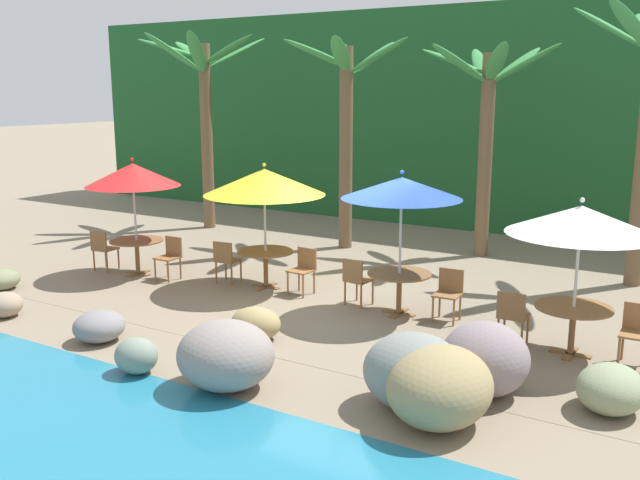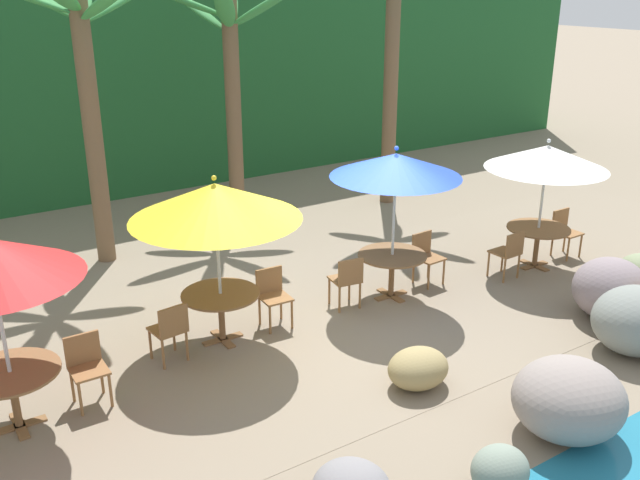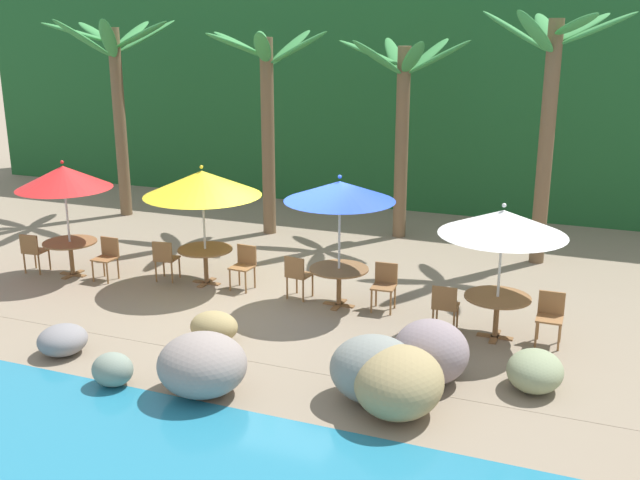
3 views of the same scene
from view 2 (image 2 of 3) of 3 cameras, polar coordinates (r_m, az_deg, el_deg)
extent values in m
plane|color=gray|center=(10.77, 1.98, -6.23)|extent=(120.00, 120.00, 0.00)
cube|color=gray|center=(10.77, 1.98, -6.21)|extent=(18.00, 5.20, 0.01)
cube|color=#1E5628|center=(17.82, -15.30, 13.95)|extent=(28.00, 2.40, 6.00)
ellipsoid|color=gray|center=(8.48, 19.66, -12.15)|extent=(1.29, 1.23, 0.89)
ellipsoid|color=gray|center=(7.57, 14.51, -17.77)|extent=(0.62, 0.55, 0.50)
ellipsoid|color=#9D8857|center=(9.03, 8.02, -10.34)|extent=(0.82, 0.68, 0.50)
ellipsoid|color=gray|center=(11.41, 22.62, -3.69)|extent=(1.12, 1.09, 0.94)
ellipsoid|color=gray|center=(11.12, 22.85, -5.81)|extent=(0.60, 0.51, 0.44)
ellipsoid|color=gray|center=(10.55, 24.48, -6.00)|extent=(1.26, 1.16, 0.94)
cylinder|color=silver|center=(8.50, -24.38, -7.67)|extent=(0.04, 0.04, 2.20)
cube|color=brown|center=(9.03, -23.35, -13.77)|extent=(0.60, 0.12, 0.03)
cube|color=brown|center=(9.03, -23.35, -13.77)|extent=(0.12, 0.60, 0.03)
cylinder|color=brown|center=(8.85, -23.68, -11.86)|extent=(0.09, 0.09, 0.71)
cylinder|color=brown|center=(8.67, -24.01, -9.87)|extent=(1.10, 1.10, 0.03)
cylinder|color=olive|center=(8.92, -16.75, -11.70)|extent=(0.04, 0.04, 0.45)
cylinder|color=olive|center=(8.86, -18.99, -12.24)|extent=(0.04, 0.04, 0.45)
cylinder|color=olive|center=(9.22, -17.42, -10.65)|extent=(0.04, 0.04, 0.45)
cylinder|color=olive|center=(9.16, -19.59, -11.16)|extent=(0.04, 0.04, 0.45)
cube|color=olive|center=(8.92, -18.36, -10.12)|extent=(0.42, 0.42, 0.03)
cube|color=olive|center=(8.99, -18.85, -8.47)|extent=(0.42, 0.04, 0.42)
cylinder|color=silver|center=(9.72, -8.26, -2.44)|extent=(0.04, 0.04, 2.18)
cone|color=yellow|center=(9.37, -8.56, 3.14)|extent=(2.33, 2.33, 0.50)
sphere|color=yellow|center=(9.28, -8.67, 5.04)|extent=(0.07, 0.07, 0.07)
cube|color=brown|center=(10.18, -7.95, -8.02)|extent=(0.60, 0.12, 0.03)
cube|color=brown|center=(10.18, -7.95, -8.02)|extent=(0.12, 0.60, 0.03)
cylinder|color=brown|center=(10.02, -8.04, -6.24)|extent=(0.09, 0.09, 0.71)
cylinder|color=brown|center=(9.86, -8.15, -4.40)|extent=(1.10, 1.10, 0.03)
cylinder|color=olive|center=(10.31, -2.31, -6.12)|extent=(0.04, 0.04, 0.45)
cylinder|color=olive|center=(10.17, -4.10, -6.56)|extent=(0.04, 0.04, 0.45)
cylinder|color=olive|center=(10.60, -3.21, -5.36)|extent=(0.04, 0.04, 0.45)
cylinder|color=olive|center=(10.46, -4.96, -5.77)|extent=(0.04, 0.04, 0.45)
cube|color=olive|center=(10.28, -3.67, -4.75)|extent=(0.44, 0.44, 0.03)
cube|color=olive|center=(10.36, -4.19, -3.36)|extent=(0.42, 0.06, 0.42)
cylinder|color=olive|center=(9.80, -13.69, -8.28)|extent=(0.04, 0.04, 0.45)
cylinder|color=olive|center=(9.93, -11.85, -7.69)|extent=(0.04, 0.04, 0.45)
cylinder|color=olive|center=(9.51, -12.70, -9.12)|extent=(0.04, 0.04, 0.45)
cylinder|color=olive|center=(9.66, -10.82, -8.49)|extent=(0.04, 0.04, 0.45)
cube|color=olive|center=(9.61, -12.37, -7.14)|extent=(0.47, 0.47, 0.03)
cube|color=olive|center=(9.36, -11.88, -6.53)|extent=(0.42, 0.09, 0.42)
cylinder|color=silver|center=(11.02, 6.01, 0.81)|extent=(0.04, 0.04, 2.30)
cone|color=blue|center=(10.71, 6.22, 6.10)|extent=(2.03, 2.03, 0.36)
sphere|color=blue|center=(10.65, 6.27, 7.47)|extent=(0.07, 0.07, 0.07)
cube|color=brown|center=(11.45, 5.80, -4.53)|extent=(0.60, 0.12, 0.03)
cube|color=brown|center=(11.45, 5.80, -4.53)|extent=(0.12, 0.60, 0.03)
cylinder|color=brown|center=(11.30, 5.86, -2.91)|extent=(0.09, 0.09, 0.71)
cylinder|color=brown|center=(11.17, 5.93, -1.24)|extent=(1.10, 1.10, 0.03)
cylinder|color=olive|center=(11.92, 10.08, -2.60)|extent=(0.04, 0.04, 0.45)
cylinder|color=olive|center=(11.68, 8.87, -3.03)|extent=(0.04, 0.04, 0.45)
cylinder|color=olive|center=(12.14, 8.86, -2.08)|extent=(0.04, 0.04, 0.45)
cylinder|color=olive|center=(11.91, 7.65, -2.48)|extent=(0.04, 0.04, 0.45)
cube|color=olive|center=(11.82, 8.93, -1.47)|extent=(0.45, 0.45, 0.03)
cube|color=olive|center=(11.88, 8.30, -0.32)|extent=(0.42, 0.06, 0.42)
cylinder|color=olive|center=(11.05, 0.77, -4.19)|extent=(0.04, 0.04, 0.45)
cylinder|color=olive|center=(11.20, 2.41, -3.86)|extent=(0.04, 0.04, 0.45)
cylinder|color=olive|center=(10.76, 1.60, -4.91)|extent=(0.04, 0.04, 0.45)
cylinder|color=olive|center=(10.91, 3.28, -4.56)|extent=(0.04, 0.04, 0.45)
cube|color=olive|center=(10.88, 2.03, -3.23)|extent=(0.47, 0.47, 0.03)
cube|color=olive|center=(10.64, 2.54, -2.66)|extent=(0.42, 0.09, 0.42)
cylinder|color=silver|center=(12.78, 17.59, 2.31)|extent=(0.04, 0.04, 2.11)
cone|color=white|center=(12.53, 18.06, 6.46)|extent=(2.08, 2.08, 0.41)
sphere|color=white|center=(12.47, 18.20, 7.72)|extent=(0.07, 0.07, 0.07)
cube|color=brown|center=(13.13, 17.10, -2.00)|extent=(0.60, 0.12, 0.03)
cube|color=brown|center=(13.13, 17.10, -2.00)|extent=(0.12, 0.60, 0.03)
cylinder|color=brown|center=(13.00, 17.27, -0.56)|extent=(0.09, 0.09, 0.71)
cylinder|color=brown|center=(12.88, 17.43, 0.92)|extent=(1.10, 1.10, 0.03)
cylinder|color=olive|center=(13.73, 20.52, -0.47)|extent=(0.04, 0.04, 0.45)
cylinder|color=olive|center=(13.46, 19.61, -0.78)|extent=(0.04, 0.04, 0.45)
cylinder|color=olive|center=(13.93, 19.36, -0.03)|extent=(0.04, 0.04, 0.45)
cylinder|color=olive|center=(13.65, 18.44, -0.33)|extent=(0.04, 0.04, 0.45)
cube|color=olive|center=(13.61, 19.60, 0.54)|extent=(0.42, 0.42, 0.03)
cube|color=olive|center=(13.66, 19.04, 1.55)|extent=(0.42, 0.04, 0.42)
cylinder|color=olive|center=(12.40, 13.60, -1.94)|extent=(0.04, 0.04, 0.45)
cylinder|color=olive|center=(12.66, 14.68, -1.57)|extent=(0.04, 0.04, 0.45)
cylinder|color=olive|center=(12.19, 14.84, -2.45)|extent=(0.04, 0.04, 0.45)
cylinder|color=olive|center=(12.45, 15.91, -2.07)|extent=(0.04, 0.04, 0.45)
cube|color=olive|center=(12.34, 14.86, -0.97)|extent=(0.43, 0.43, 0.03)
cube|color=olive|center=(12.15, 15.65, -0.40)|extent=(0.42, 0.05, 0.42)
cylinder|color=brown|center=(12.78, -18.10, 8.48)|extent=(0.32, 0.32, 4.79)
cylinder|color=brown|center=(14.70, -7.08, 10.43)|extent=(0.32, 0.32, 4.59)
ellipsoid|color=#388942|center=(14.78, -4.26, 18.62)|extent=(1.56, 0.52, 0.87)
ellipsoid|color=#388942|center=(15.31, -7.42, 18.53)|extent=(1.01, 1.52, 0.91)
ellipsoid|color=#388942|center=(14.94, -10.30, 18.27)|extent=(1.09, 1.46, 0.95)
ellipsoid|color=#388942|center=(14.13, -10.66, 18.51)|extent=(1.61, 0.36, 0.68)
ellipsoid|color=#388942|center=(13.65, -7.79, 18.31)|extent=(1.10, 1.49, 0.88)
ellipsoid|color=#388942|center=(14.00, -4.55, 18.56)|extent=(1.04, 1.54, 0.83)
cylinder|color=brown|center=(15.72, 5.79, 12.27)|extent=(0.32, 0.32, 5.20)
camera|label=1|loc=(11.81, 69.11, 2.21)|focal=39.42mm
camera|label=3|loc=(11.81, 78.77, 5.25)|focal=41.51mm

